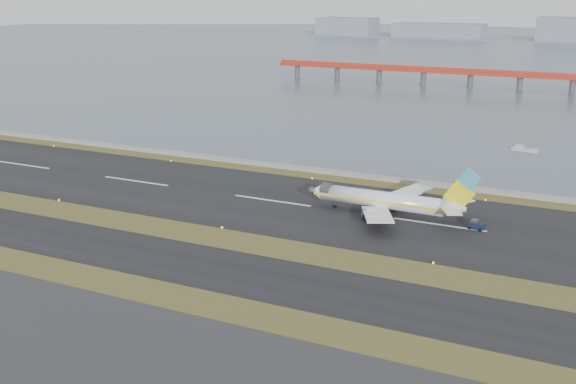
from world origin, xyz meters
name	(u,v)px	position (x,y,z in m)	size (l,w,h in m)	color
ground	(202,239)	(0.00, 0.00, 0.00)	(1000.00, 1000.00, 0.00)	#3B4819
taxiway_strip	(167,258)	(0.00, -12.00, 0.05)	(1000.00, 18.00, 0.10)	black
runway_strip	(272,201)	(0.00, 30.00, 0.05)	(1000.00, 45.00, 0.10)	black
seawall	(324,171)	(0.00, 60.00, 0.50)	(1000.00, 2.50, 1.00)	#969690
bay_water	(540,55)	(0.00, 460.00, 0.00)	(1400.00, 800.00, 1.30)	#495B69
red_pier	(521,76)	(20.00, 250.00, 7.28)	(260.00, 5.00, 10.20)	#B9311F
airliner	(388,201)	(27.98, 31.26, 3.46)	(38.52, 32.89, 12.80)	white
pushback_tug	(476,225)	(47.62, 30.45, 1.02)	(3.49, 2.34, 2.09)	#131835
workboat_near	(524,149)	(44.24, 112.16, 0.62)	(8.16, 2.93, 1.95)	#B3B4B8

